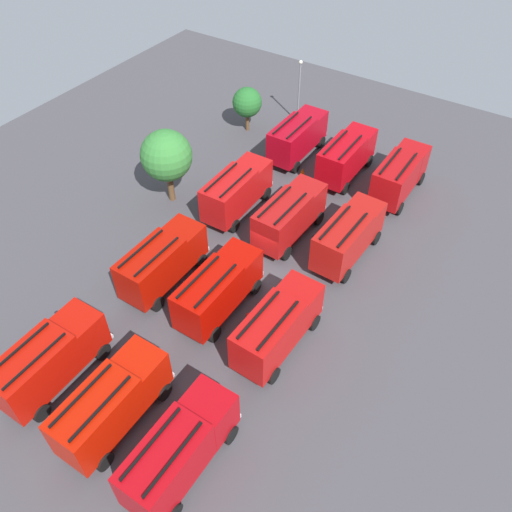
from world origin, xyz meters
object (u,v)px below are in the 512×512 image
traffic_cone_1 (302,171)px  tree_0 (166,156)px  firefighter_1 (248,322)px  tree_1 (247,102)px  traffic_cone_0 (308,295)px  fire_truck_9 (162,261)px  fire_truck_1 (278,325)px  fire_truck_0 (180,449)px  fire_truck_6 (290,215)px  lamppost (299,87)px  fire_truck_11 (297,136)px  fire_truck_10 (237,190)px  fire_truck_4 (112,402)px  firefighter_0 (60,320)px  fire_truck_7 (346,156)px  fire_truck_5 (218,288)px  fire_truck_8 (50,359)px  fire_truck_3 (400,174)px  fire_truck_2 (348,235)px

traffic_cone_1 → tree_0: bearing=140.5°
firefighter_1 → tree_1: (20.88, 14.05, 2.02)m
firefighter_1 → traffic_cone_0: size_ratio=3.00×
fire_truck_9 → fire_truck_1: bearing=-92.8°
fire_truck_0 → traffic_cone_1: fire_truck_0 is taller
fire_truck_1 → traffic_cone_1: fire_truck_1 is taller
fire_truck_6 → lamppost: bearing=29.2°
fire_truck_11 → fire_truck_10: bearing=179.4°
tree_1 → fire_truck_11: bearing=-102.3°
fire_truck_9 → fire_truck_11: (19.04, 0.13, 0.00)m
firefighter_1 → tree_0: tree_0 is taller
fire_truck_10 → tree_1: bearing=28.9°
fire_truck_0 → lamppost: lamppost is taller
fire_truck_0 → fire_truck_4: 4.77m
fire_truck_11 → firefighter_0: (-26.08, 2.74, -1.12)m
fire_truck_7 → fire_truck_9: same height
fire_truck_9 → lamppost: 24.86m
fire_truck_6 → firefighter_1: bearing=-163.3°
fire_truck_5 → tree_1: (20.41, 11.37, 0.83)m
firefighter_0 → fire_truck_6: bearing=84.1°
fire_truck_4 → fire_truck_6: same height
fire_truck_0 → lamppost: size_ratio=1.12×
fire_truck_9 → firefighter_1: 7.55m
fire_truck_0 → fire_truck_6: 19.49m
fire_truck_4 → firefighter_1: bearing=-16.2°
fire_truck_8 → traffic_cone_0: (14.03, -9.57, -1.87)m
firefighter_1 → traffic_cone_0: 5.08m
firefighter_1 → lamppost: (25.01, 10.67, 2.82)m
fire_truck_11 → firefighter_0: size_ratio=3.96×
fire_truck_6 → tree_1: (11.40, 11.50, 0.83)m
fire_truck_0 → fire_truck_4: same height
tree_1 → firefighter_1: bearing=-146.1°
fire_truck_1 → fire_truck_3: same height
tree_0 → lamppost: tree_0 is taller
fire_truck_1 → fire_truck_0: bearing=-178.8°
fire_truck_7 → fire_truck_8: same height
firefighter_1 → traffic_cone_0: firefighter_1 is taller
fire_truck_1 → tree_0: size_ratio=1.12×
fire_truck_3 → fire_truck_2: bearing=178.5°
fire_truck_0 → fire_truck_2: (19.28, -0.10, 0.00)m
fire_truck_0 → fire_truck_5: size_ratio=1.00×
firefighter_1 → lamppost: size_ratio=0.27×
fire_truck_3 → lamppost: 14.54m
fire_truck_1 → traffic_cone_0: size_ratio=12.72×
fire_truck_3 → fire_truck_10: (-9.20, 10.17, 0.00)m
fire_truck_4 → traffic_cone_0: size_ratio=12.64×
fire_truck_10 → traffic_cone_0: (-5.17, -9.56, -1.87)m
fire_truck_9 → traffic_cone_1: (16.81, -1.77, -1.83)m
fire_truck_8 → firefighter_0: size_ratio=3.97×
fire_truck_5 → firefighter_0: fire_truck_5 is taller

